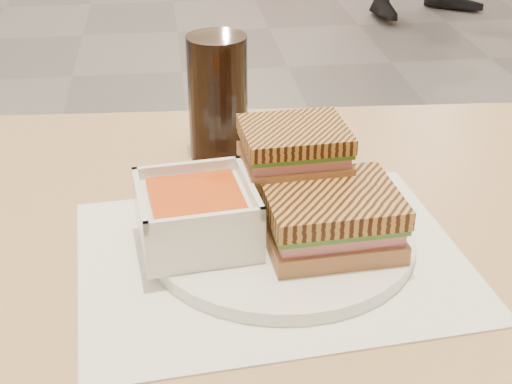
{
  "coord_description": "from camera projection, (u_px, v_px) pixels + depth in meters",
  "views": [
    {
      "loc": [
        -0.07,
        -2.64,
        1.18
      ],
      "look_at": [
        0.01,
        -2.0,
        0.82
      ],
      "focal_mm": 51.55,
      "sensor_mm": 36.0,
      "label": 1
    }
  ],
  "objects": [
    {
      "name": "main_table",
      "position": [
        233.0,
        319.0,
        0.85
      ],
      "size": [
        1.24,
        0.77,
        0.75
      ],
      "color": "tan",
      "rests_on": "ground"
    },
    {
      "name": "tray_liner",
      "position": [
        272.0,
        259.0,
        0.76
      ],
      "size": [
        0.42,
        0.34,
        0.0
      ],
      "color": "white",
      "rests_on": "main_table"
    },
    {
      "name": "plate",
      "position": [
        281.0,
        236.0,
        0.78
      ],
      "size": [
        0.28,
        0.28,
        0.02
      ],
      "color": "white",
      "rests_on": "tray_liner"
    },
    {
      "name": "soup_bowl",
      "position": [
        197.0,
        217.0,
        0.75
      ],
      "size": [
        0.13,
        0.13,
        0.06
      ],
      "color": "white",
      "rests_on": "plate"
    },
    {
      "name": "panini_lower",
      "position": [
        331.0,
        217.0,
        0.74
      ],
      "size": [
        0.14,
        0.12,
        0.06
      ],
      "color": "#9F6D47",
      "rests_on": "plate"
    },
    {
      "name": "panini_upper",
      "position": [
        294.0,
        148.0,
        0.78
      ],
      "size": [
        0.11,
        0.1,
        0.05
      ],
      "color": "#9F6D47",
      "rests_on": "panini_lower"
    },
    {
      "name": "cola_glass",
      "position": [
        218.0,
        98.0,
        0.93
      ],
      "size": [
        0.08,
        0.08,
        0.16
      ],
      "color": "black",
      "rests_on": "main_table"
    }
  ]
}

